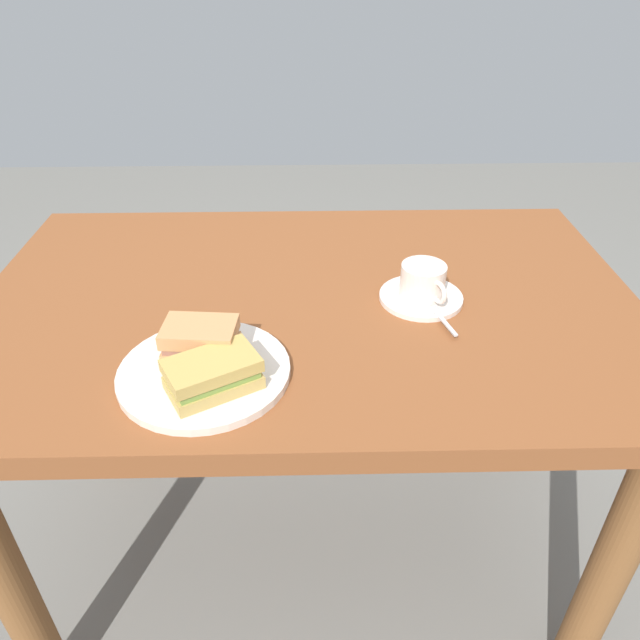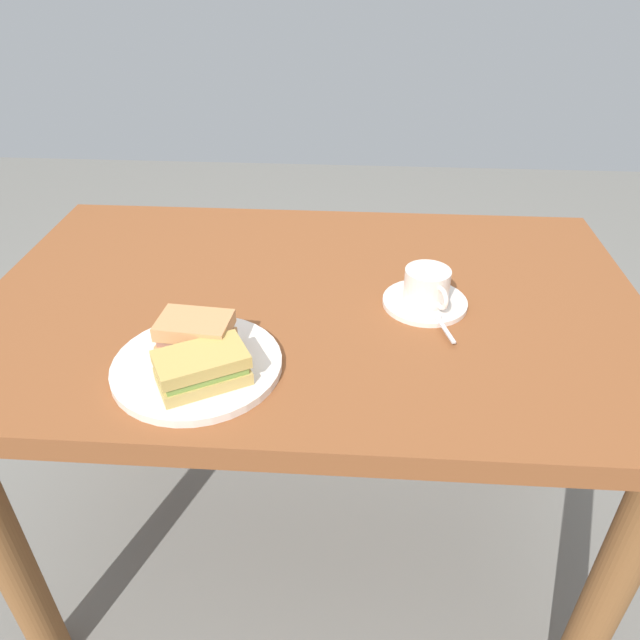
# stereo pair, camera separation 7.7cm
# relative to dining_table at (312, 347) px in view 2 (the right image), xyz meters

# --- Properties ---
(ground_plane) EXTENTS (6.00, 6.00, 0.00)m
(ground_plane) POSITION_rel_dining_table_xyz_m (0.00, 0.00, -0.65)
(ground_plane) COLOR slate
(dining_table) EXTENTS (1.29, 0.83, 0.78)m
(dining_table) POSITION_rel_dining_table_xyz_m (0.00, 0.00, 0.00)
(dining_table) COLOR brown
(dining_table) RESTS_ON ground_plane
(sandwich_plate) EXTENTS (0.28, 0.28, 0.01)m
(sandwich_plate) POSITION_rel_dining_table_xyz_m (-0.17, -0.24, 0.13)
(sandwich_plate) COLOR silver
(sandwich_plate) RESTS_ON dining_table
(sandwich_front) EXTENTS (0.12, 0.09, 0.06)m
(sandwich_front) POSITION_rel_dining_table_xyz_m (-0.18, -0.21, 0.17)
(sandwich_front) COLOR tan
(sandwich_front) RESTS_ON sandwich_plate
(sandwich_back) EXTENTS (0.16, 0.14, 0.05)m
(sandwich_back) POSITION_rel_dining_table_xyz_m (-0.15, -0.29, 0.17)
(sandwich_back) COLOR tan
(sandwich_back) RESTS_ON sandwich_plate
(coffee_saucer) EXTENTS (0.16, 0.16, 0.01)m
(coffee_saucer) POSITION_rel_dining_table_xyz_m (0.22, -0.02, 0.13)
(coffee_saucer) COLOR silver
(coffee_saucer) RESTS_ON dining_table
(coffee_cup) EXTENTS (0.09, 0.11, 0.06)m
(coffee_cup) POSITION_rel_dining_table_xyz_m (0.22, -0.02, 0.17)
(coffee_cup) COLOR silver
(coffee_cup) RESTS_ON coffee_saucer
(spoon) EXTENTS (0.04, 0.10, 0.01)m
(spoon) POSITION_rel_dining_table_xyz_m (0.24, -0.09, 0.14)
(spoon) COLOR silver
(spoon) RESTS_ON coffee_saucer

